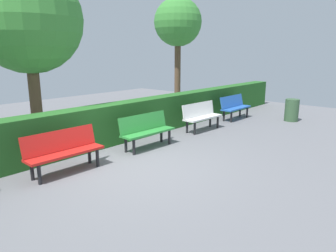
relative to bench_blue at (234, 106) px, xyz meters
The scene contains 9 objects.
ground_plane 5.86m from the bench_blue, ahead, with size 21.50×21.50×0.00m, color slate.
bench_blue is the anchor object (origin of this frame).
bench_white 2.21m from the bench_blue, ahead, with size 1.50×0.52×0.86m.
bench_green 4.65m from the bench_blue, ahead, with size 1.56×0.52×0.86m.
bench_red 6.96m from the bench_blue, ahead, with size 1.59×0.50×0.86m.
hedge_row 4.80m from the bench_blue, 10.83° to the right, with size 17.50×0.55×1.07m, color #266023.
tree_near 4.26m from the bench_blue, 95.07° to the right, with size 1.96×1.96×4.60m.
tree_mid 7.24m from the bench_blue, 21.18° to the right, with size 2.72×2.72×4.57m.
trash_bin 2.01m from the bench_blue, 121.49° to the left, with size 0.48×0.48×0.78m, color #385938.
Camera 1 is at (4.31, 4.78, 2.38)m, focal length 33.24 mm.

